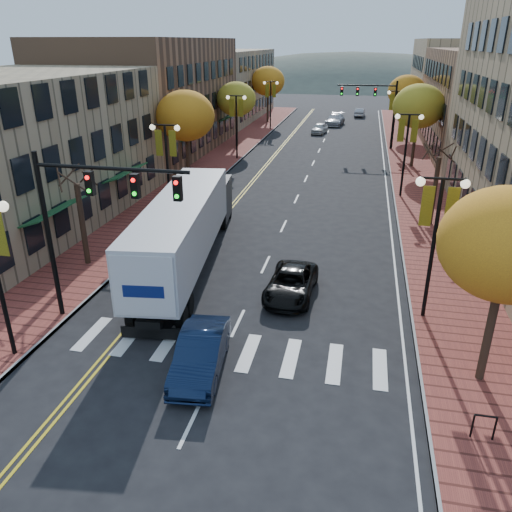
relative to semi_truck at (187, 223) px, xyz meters
The scene contains 30 objects.
ground 10.27m from the semi_truck, 67.17° to the right, with size 200.00×200.00×0.00m, color black.
sidewalk_left 23.92m from the semi_truck, 102.39° to the left, with size 4.00×85.00×0.15m, color brown.
sidewalk_right 26.69m from the semi_truck, 61.02° to the left, with size 4.00×85.00×0.15m, color brown.
building_left_near 13.83m from the semi_truck, 163.97° to the left, with size 12.00×22.00×9.00m, color #9E8966.
building_left_mid 29.98m from the semi_truck, 116.10° to the left, with size 12.00×24.00×11.00m, color brown.
building_left_far 53.46m from the semi_truck, 104.21° to the left, with size 12.00×26.00×9.50m, color #9E8966.
building_right_mid 39.78m from the semi_truck, 55.66° to the left, with size 15.00×24.00×10.00m, color brown.
building_right_far 59.25m from the semi_truck, 67.77° to the left, with size 15.00×20.00×11.00m, color #9E8966.
tree_left_a 5.26m from the semi_truck, 166.44° to the right, with size 0.28×0.28×4.20m.
tree_left_b 15.95m from the semi_truck, 109.10° to the left, with size 4.48×4.48×7.21m.
tree_left_c 31.31m from the semi_truck, 99.44° to the left, with size 4.16×4.16×6.69m.
tree_left_d 49.15m from the semi_truck, 95.99° to the left, with size 4.61×4.61×7.42m.
tree_right_a 15.04m from the semi_truck, 29.30° to the right, with size 4.16×4.16×6.69m.
tree_right_b 15.59m from the semi_truck, 34.23° to the left, with size 0.28×0.28×4.20m.
tree_right_c 28.10m from the semi_truck, 62.51° to the left, with size 4.48×4.48×7.21m.
tree_right_d 42.86m from the semi_truck, 72.46° to the left, with size 4.35×4.35×7.00m.
lamp_left_b 7.93m from the semi_truck, 118.10° to the left, with size 1.96×0.36×6.05m.
lamp_left_c 25.11m from the semi_truck, 98.30° to the left, with size 1.96×0.36×6.05m.
lamp_left_d 42.97m from the semi_truck, 94.83° to the left, with size 1.96×0.36×6.05m.
lamp_right_a 12.01m from the semi_truck, 15.85° to the right, with size 1.96×0.36×6.05m.
lamp_right_b 18.76m from the semi_truck, 52.36° to the left, with size 1.96×0.36×6.05m.
lamp_right_c 34.75m from the semi_truck, 70.84° to the left, with size 1.96×0.36×6.05m.
traffic_mast_near 6.96m from the semi_truck, 104.31° to the right, with size 6.10×0.35×7.00m.
traffic_mast_far 34.18m from the semi_truck, 74.05° to the left, with size 6.10×0.34×7.00m.
semi_truck is the anchor object (origin of this frame).
navy_sedan 9.39m from the semi_truck, 68.54° to the right, with size 1.51×4.33×1.43m, color black.
black_suv 6.36m from the semi_truck, 22.54° to the right, with size 2.03×4.41×1.22m, color black.
car_far_white 41.64m from the semi_truck, 86.00° to the left, with size 1.53×3.81×1.30m, color silver.
car_far_silver 48.91m from the semi_truck, 84.85° to the left, with size 2.09×5.13×1.49m, color #A4A3AB.
car_far_oncoming 58.38m from the semi_truck, 82.58° to the left, with size 1.34×3.85×1.27m, color #9999A0.
Camera 1 is at (4.42, -13.28, 10.74)m, focal length 35.00 mm.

